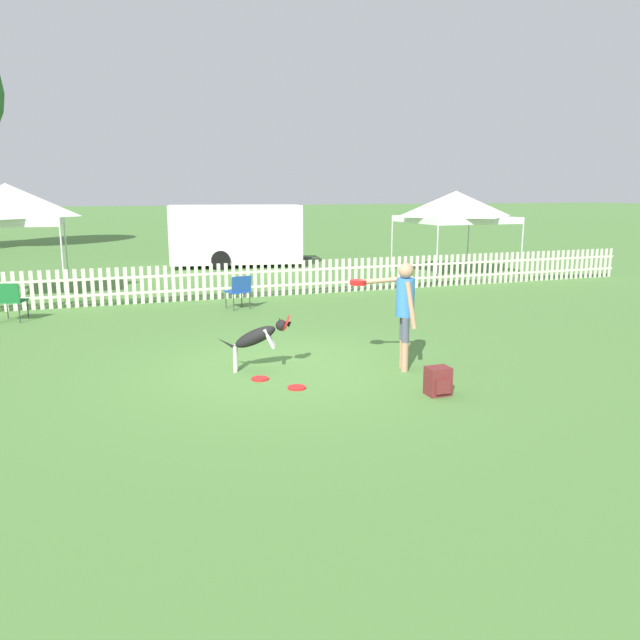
% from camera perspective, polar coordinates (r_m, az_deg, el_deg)
% --- Properties ---
extents(ground_plane, '(240.00, 240.00, 0.00)m').
position_cam_1_polar(ground_plane, '(9.95, -2.95, -4.32)').
color(ground_plane, '#4C7A38').
extents(handler_person, '(0.90, 0.90, 1.68)m').
position_cam_1_polar(handler_person, '(9.65, 7.49, 1.55)').
color(handler_person, tan).
rests_on(handler_person, ground_plane).
extents(leaping_dog, '(1.14, 0.52, 0.88)m').
position_cam_1_polar(leaping_dog, '(9.65, -5.64, -1.49)').
color(leaping_dog, black).
rests_on(leaping_dog, ground_plane).
extents(frisbee_near_handler, '(0.26, 0.26, 0.02)m').
position_cam_1_polar(frisbee_near_handler, '(9.34, -5.51, -5.36)').
color(frisbee_near_handler, red).
rests_on(frisbee_near_handler, ground_plane).
extents(frisbee_near_dog, '(0.26, 0.26, 0.02)m').
position_cam_1_polar(frisbee_near_dog, '(8.89, -2.14, -6.19)').
color(frisbee_near_dog, red).
rests_on(frisbee_near_dog, ground_plane).
extents(backpack_on_grass, '(0.32, 0.29, 0.39)m').
position_cam_1_polar(backpack_on_grass, '(8.71, 10.75, -5.52)').
color(backpack_on_grass, maroon).
rests_on(backpack_on_grass, ground_plane).
extents(picket_fence, '(26.28, 0.04, 0.93)m').
position_cam_1_polar(picket_fence, '(16.28, -9.89, 3.47)').
color(picket_fence, beige).
rests_on(picket_fence, ground_plane).
extents(folding_chair_blue_left, '(0.60, 0.61, 0.81)m').
position_cam_1_polar(folding_chair_blue_left, '(14.83, -7.40, 2.81)').
color(folding_chair_blue_left, '#333338').
rests_on(folding_chair_blue_left, ground_plane).
extents(folding_chair_center, '(0.65, 0.66, 0.85)m').
position_cam_1_polar(folding_chair_center, '(14.82, -26.49, 1.78)').
color(folding_chair_center, '#333338').
rests_on(folding_chair_center, ground_plane).
extents(canopy_tent_main, '(3.13, 3.13, 2.76)m').
position_cam_1_polar(canopy_tent_main, '(21.35, 12.31, 10.08)').
color(canopy_tent_main, silver).
rests_on(canopy_tent_main, ground_plane).
extents(canopy_tent_secondary, '(2.54, 2.54, 2.95)m').
position_cam_1_polar(canopy_tent_secondary, '(17.85, -26.70, 9.43)').
color(canopy_tent_secondary, silver).
rests_on(canopy_tent_secondary, ground_plane).
extents(equipment_trailer, '(5.66, 2.80, 2.25)m').
position_cam_1_polar(equipment_trailer, '(23.53, -7.74, 7.79)').
color(equipment_trailer, white).
rests_on(equipment_trailer, ground_plane).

